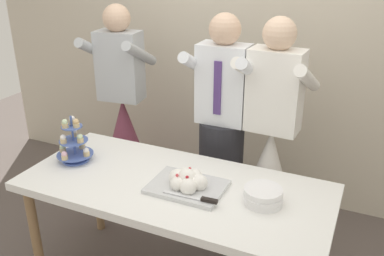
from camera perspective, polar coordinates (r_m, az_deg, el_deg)
name	(u,v)px	position (r m, az deg, el deg)	size (l,w,h in m)	color
rear_wall	(253,27)	(3.47, 8.29, 13.45)	(5.20, 0.10, 2.90)	beige
dessert_table	(174,195)	(2.47, -2.43, -9.07)	(1.80, 0.80, 0.78)	white
cupcake_stand	(73,144)	(2.74, -15.88, -2.15)	(0.23, 0.23, 0.31)	#4C66B2
main_cake_tray	(187,182)	(2.36, -0.63, -7.41)	(0.44, 0.31, 0.12)	silver
plate_stack	(263,196)	(2.27, 9.68, -9.13)	(0.21, 0.21, 0.09)	white
person_groom	(221,144)	(2.99, 4.04, -2.16)	(0.46, 0.49, 1.66)	#232328
person_bride	(268,174)	(2.97, 10.36, -6.25)	(0.56, 0.56, 1.66)	white
person_guest	(125,137)	(3.52, -9.16, -1.25)	(0.56, 0.56, 1.66)	brown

